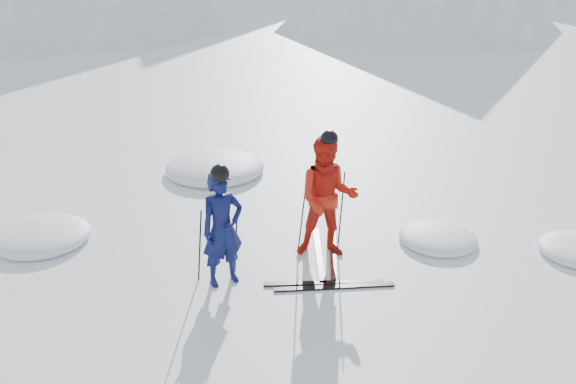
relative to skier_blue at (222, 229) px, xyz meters
name	(u,v)px	position (x,y,z in m)	size (l,w,h in m)	color
ground	(381,259)	(2.40, -0.16, -0.84)	(160.00, 160.00, 0.00)	white
skier_blue	(222,229)	(0.00, 0.00, 0.00)	(0.61, 0.40, 1.68)	#0B1143
skier_red	(328,198)	(1.67, 0.28, 0.11)	(0.92, 0.71, 1.89)	red
pole_blue_left	(200,246)	(-0.30, 0.15, -0.28)	(0.02, 0.02, 1.12)	black
pole_blue_right	(236,236)	(0.25, 0.25, -0.28)	(0.02, 0.02, 1.12)	black
pole_red_left	(303,213)	(1.37, 0.53, -0.21)	(0.02, 0.02, 1.26)	black
pole_red_right	(341,210)	(1.97, 0.43, -0.21)	(0.02, 0.02, 1.26)	black
ski_worn_left	(319,254)	(1.55, 0.28, -0.82)	(0.09, 1.70, 0.03)	black
ski_worn_right	(333,252)	(1.79, 0.28, -0.82)	(0.09, 1.70, 0.03)	black
ski_loose_a	(324,283)	(1.31, -0.52, -0.82)	(0.09, 1.70, 0.03)	black
ski_loose_b	(334,287)	(1.41, -0.67, -0.82)	(0.09, 1.70, 0.03)	black
snow_lumps	(239,201)	(0.91, 2.64, -0.84)	(9.23, 6.83, 0.45)	white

